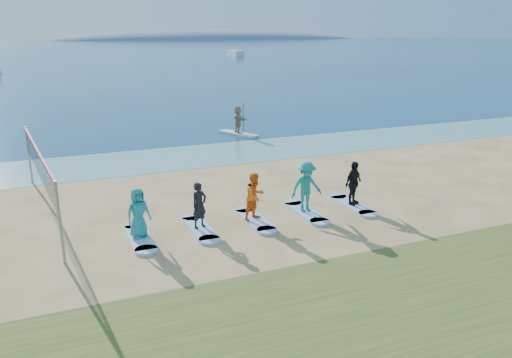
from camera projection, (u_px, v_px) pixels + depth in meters
name	position (u px, v px, depth m)	size (l,w,h in m)	color
ground	(283.00, 224.00, 17.34)	(600.00, 600.00, 0.00)	tan
shallow_water	(198.00, 156.00, 26.62)	(600.00, 600.00, 0.00)	teal
ocean	(65.00, 50.00, 158.65)	(600.00, 600.00, 0.00)	navy
island_ridge	(213.00, 39.00, 317.37)	(220.00, 56.00, 18.00)	slate
volleyball_net	(39.00, 164.00, 17.66)	(1.04, 9.04, 2.50)	gray
paddleboard	(238.00, 134.00, 31.96)	(0.70, 3.00, 0.12)	silver
paddleboarder	(238.00, 119.00, 31.70)	(1.60, 0.51, 1.72)	tan
boat_offshore_b	(235.00, 56.00, 122.60)	(2.11, 5.75, 1.41)	silver
surfboard_0	(140.00, 238.00, 16.10)	(0.70, 2.20, 0.09)	#96B9E9
student_0	(138.00, 213.00, 15.85)	(0.80, 0.52, 1.63)	teal
surfboard_1	(200.00, 228.00, 16.84)	(0.70, 2.20, 0.09)	#96B9E9
student_1	(199.00, 205.00, 16.60)	(0.57, 0.38, 1.57)	black
surfboard_2	(255.00, 220.00, 17.58)	(0.70, 2.20, 0.09)	#96B9E9
student_2	(255.00, 196.00, 17.33)	(0.82, 0.64, 1.68)	orange
surfboard_3	(306.00, 212.00, 18.33)	(0.70, 2.20, 0.09)	#96B9E9
student_3	(306.00, 187.00, 18.04)	(1.21, 0.70, 1.87)	#1C887B
surfboard_4	(352.00, 205.00, 19.07)	(0.70, 2.20, 0.09)	#96B9E9
student_4	(353.00, 183.00, 18.82)	(0.98, 0.41, 1.67)	black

